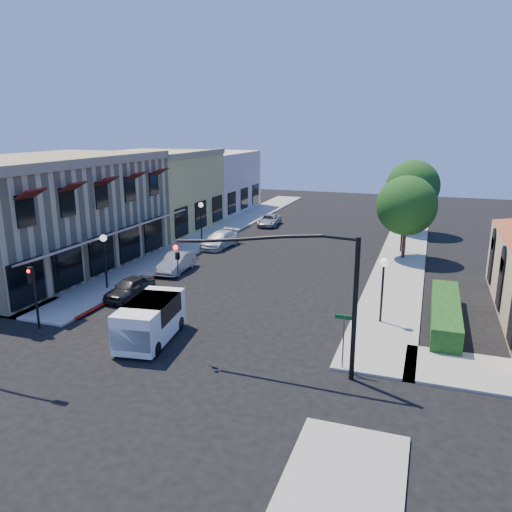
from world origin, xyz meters
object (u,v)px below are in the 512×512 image
(street_name_sign, at_px, (344,333))
(parked_car_a, at_px, (130,288))
(street_tree_b, at_px, (413,186))
(parked_car_c, at_px, (220,240))
(signal_mast_arm, at_px, (303,279))
(lamppost_left_far, at_px, (201,212))
(street_tree_a, at_px, (407,206))
(white_van, at_px, (150,318))
(secondary_signal, at_px, (33,286))
(lamppost_left_near, at_px, (104,248))
(parked_car_d, at_px, (269,220))
(lamppost_right_far, at_px, (403,220))
(lamppost_right_near, at_px, (383,274))
(parked_car_b, at_px, (176,263))

(street_name_sign, xyz_separation_m, parked_car_a, (-13.70, 4.89, -1.06))
(street_tree_b, relative_size, parked_car_c, 1.53)
(signal_mast_arm, distance_m, street_name_sign, 2.98)
(lamppost_left_far, xyz_separation_m, parked_car_a, (2.30, -14.91, -2.10))
(street_tree_a, xyz_separation_m, white_van, (-10.56, -19.93, -3.03))
(street_tree_b, height_order, secondary_signal, street_tree_b)
(lamppost_left_near, relative_size, parked_car_d, 0.86)
(parked_car_d, bearing_deg, street_tree_b, -1.73)
(street_tree_b, bearing_deg, lamppost_right_far, -92.15)
(signal_mast_arm, distance_m, parked_car_a, 13.73)
(lamppost_left_far, height_order, lamppost_right_far, same)
(lamppost_right_far, bearing_deg, street_tree_b, 87.85)
(white_van, bearing_deg, parked_car_c, 103.35)
(lamppost_left_far, height_order, lamppost_right_near, same)
(street_name_sign, bearing_deg, lamppost_left_far, 128.94)
(street_tree_a, xyz_separation_m, lamppost_left_near, (-17.30, -14.00, -1.46))
(parked_car_b, bearing_deg, street_tree_a, 27.28)
(street_tree_b, relative_size, signal_mast_arm, 0.88)
(secondary_signal, height_order, lamppost_right_far, lamppost_right_far)
(parked_car_a, bearing_deg, white_van, -44.87)
(lamppost_left_near, xyz_separation_m, parked_car_b, (2.30, 5.00, -2.07))
(parked_car_a, bearing_deg, parked_car_b, 93.64)
(lamppost_right_far, xyz_separation_m, parked_car_b, (-14.70, -11.00, -2.07))
(lamppost_right_far, bearing_deg, lamppost_right_near, -90.00)
(parked_car_d, bearing_deg, street_tree_a, -38.46)
(lamppost_left_near, bearing_deg, parked_car_c, 79.79)
(lamppost_right_far, relative_size, white_van, 0.75)
(street_tree_b, bearing_deg, lamppost_left_near, -125.79)
(parked_car_d, bearing_deg, signal_mast_arm, -74.76)
(street_name_sign, xyz_separation_m, parked_car_c, (-13.70, 18.58, -1.03))
(parked_car_c, bearing_deg, parked_car_b, -83.85)
(lamppost_left_near, bearing_deg, parked_car_b, 65.30)
(signal_mast_arm, distance_m, lamppost_right_near, 7.15)
(signal_mast_arm, xyz_separation_m, parked_car_c, (-12.06, 19.28, -3.42))
(parked_car_c, bearing_deg, parked_car_a, -83.85)
(lamppost_left_far, relative_size, parked_car_b, 0.88)
(street_tree_b, distance_m, white_van, 31.92)
(signal_mast_arm, distance_m, parked_car_b, 17.01)
(signal_mast_arm, height_order, lamppost_left_far, signal_mast_arm)
(white_van, bearing_deg, lamppost_right_far, 64.92)
(street_tree_b, xyz_separation_m, lamppost_right_far, (-0.30, -8.00, -1.81))
(signal_mast_arm, xyz_separation_m, street_name_sign, (1.64, 0.70, -2.39))
(secondary_signal, bearing_deg, parked_car_c, 84.69)
(lamppost_right_near, bearing_deg, street_name_sign, -99.78)
(street_tree_a, relative_size, parked_car_a, 1.73)
(lamppost_left_far, distance_m, parked_car_c, 3.33)
(white_van, distance_m, parked_car_a, 6.72)
(lamppost_right_near, height_order, parked_car_a, lamppost_right_near)
(signal_mast_arm, relative_size, lamppost_right_near, 2.24)
(white_van, bearing_deg, lamppost_left_near, 138.67)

